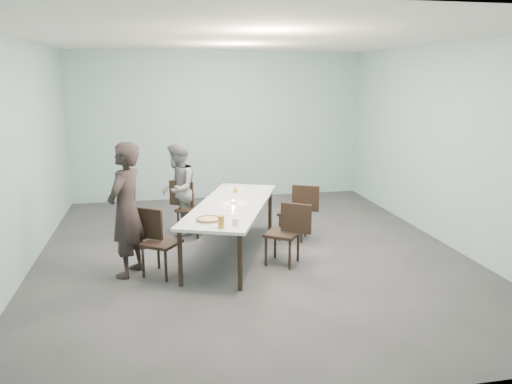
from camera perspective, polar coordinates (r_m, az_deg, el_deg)
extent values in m
plane|color=#333335|center=(7.32, -0.64, -6.92)|extent=(7.00, 7.00, 0.00)
cube|color=#94BAB9|center=(10.39, -4.27, 7.50)|extent=(6.00, 0.02, 3.00)
cube|color=#94BAB9|center=(3.64, 9.58, -3.12)|extent=(6.00, 0.02, 3.00)
cube|color=#94BAB9|center=(7.05, -25.44, 3.62)|extent=(0.02, 7.00, 3.00)
cube|color=#94BAB9|center=(8.06, 20.88, 5.07)|extent=(0.02, 7.00, 3.00)
cube|color=white|center=(6.90, -0.70, 17.20)|extent=(6.00, 7.00, 0.02)
cube|color=white|center=(7.06, -2.79, -1.48)|extent=(1.78, 2.75, 0.04)
cylinder|color=black|center=(6.15, -8.66, -7.52)|extent=(0.06, 0.06, 0.71)
cylinder|color=black|center=(8.39, -3.40, -1.79)|extent=(0.06, 0.06, 0.71)
cylinder|color=black|center=(5.97, -1.84, -8.04)|extent=(0.06, 0.06, 0.71)
cylinder|color=black|center=(8.25, 1.61, -2.02)|extent=(0.06, 0.06, 0.71)
cube|color=black|center=(6.50, -10.77, -5.76)|extent=(0.58, 0.58, 0.04)
cube|color=black|center=(6.54, -12.24, -3.52)|extent=(0.37, 0.27, 0.40)
cylinder|color=black|center=(6.54, -12.77, -7.84)|extent=(0.04, 0.04, 0.41)
cylinder|color=black|center=(6.80, -11.08, -6.94)|extent=(0.04, 0.04, 0.41)
cylinder|color=black|center=(6.36, -10.26, -8.34)|extent=(0.04, 0.04, 0.41)
cylinder|color=black|center=(6.62, -8.63, -7.39)|extent=(0.04, 0.04, 0.41)
cube|color=black|center=(8.06, -7.28, -1.94)|extent=(0.58, 0.58, 0.04)
cube|color=black|center=(8.09, -8.52, -0.17)|extent=(0.38, 0.26, 0.40)
cylinder|color=black|center=(8.06, -8.87, -3.66)|extent=(0.04, 0.04, 0.41)
cylinder|color=black|center=(8.34, -7.73, -3.04)|extent=(0.04, 0.04, 0.41)
cylinder|color=black|center=(7.90, -6.71, -3.93)|extent=(0.04, 0.04, 0.41)
cylinder|color=black|center=(8.19, -5.63, -3.29)|extent=(0.04, 0.04, 0.41)
cube|color=black|center=(6.77, 3.03, -4.78)|extent=(0.58, 0.58, 0.04)
cube|color=black|center=(6.64, 4.59, -3.00)|extent=(0.37, 0.27, 0.40)
cylinder|color=black|center=(6.94, 4.83, -6.31)|extent=(0.04, 0.04, 0.41)
cylinder|color=black|center=(6.64, 3.87, -7.22)|extent=(0.04, 0.04, 0.41)
cylinder|color=black|center=(7.05, 2.20, -5.96)|extent=(0.04, 0.04, 0.41)
cylinder|color=black|center=(6.75, 1.14, -6.83)|extent=(0.04, 0.04, 0.41)
cube|color=black|center=(7.82, 4.27, -2.33)|extent=(0.57, 0.57, 0.04)
cube|color=black|center=(7.73, 5.68, -0.72)|extent=(0.39, 0.23, 0.40)
cylinder|color=black|center=(8.01, 5.69, -3.66)|extent=(0.04, 0.04, 0.41)
cylinder|color=black|center=(7.69, 5.22, -4.36)|extent=(0.04, 0.04, 0.41)
cylinder|color=black|center=(8.08, 3.31, -3.48)|extent=(0.04, 0.04, 0.41)
cylinder|color=black|center=(7.76, 2.75, -4.17)|extent=(0.04, 0.04, 0.41)
imported|color=black|center=(6.49, -14.61, -2.01)|extent=(0.65, 0.75, 1.73)
imported|color=gray|center=(8.06, -8.90, 0.32)|extent=(0.70, 0.82, 1.49)
cylinder|color=white|center=(6.24, -5.42, -3.25)|extent=(0.34, 0.34, 0.01)
cylinder|color=#E8C884|center=(6.24, -5.42, -3.13)|extent=(0.30, 0.30, 0.01)
torus|color=brown|center=(6.24, -5.42, -3.09)|extent=(0.32, 0.32, 0.03)
cylinder|color=white|center=(6.51, -2.89, -2.53)|extent=(0.18, 0.18, 0.01)
cylinder|color=#BB8529|center=(5.91, -4.00, -3.44)|extent=(0.08, 0.08, 0.15)
cylinder|color=silver|center=(6.02, -2.36, -3.44)|extent=(0.08, 0.08, 0.09)
cylinder|color=silver|center=(7.06, -2.64, -1.18)|extent=(0.06, 0.06, 0.03)
cylinder|color=orange|center=(7.05, -2.64, -0.99)|extent=(0.04, 0.04, 0.01)
cylinder|color=#BB8529|center=(7.70, -2.37, 0.21)|extent=(0.07, 0.07, 0.08)
cube|color=silver|center=(7.95, -2.23, 0.35)|extent=(0.36, 0.31, 0.01)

